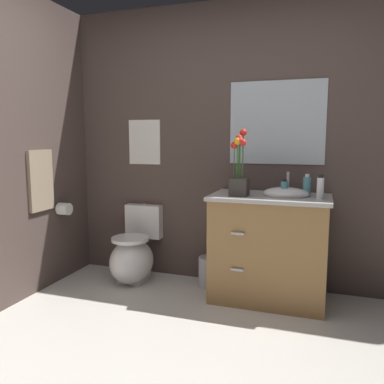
# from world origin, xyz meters

# --- Properties ---
(wall_back) EXTENTS (4.75, 0.05, 2.50)m
(wall_back) POSITION_xyz_m (0.20, 1.75, 1.25)
(wall_back) COLOR #4C3D38
(wall_back) RESTS_ON ground_plane
(toilet) EXTENTS (0.38, 0.59, 0.69)m
(toilet) POSITION_xyz_m (-0.86, 1.45, 0.24)
(toilet) COLOR white
(toilet) RESTS_ON ground_plane
(vanity_cabinet) EXTENTS (0.94, 0.56, 1.05)m
(vanity_cabinet) POSITION_xyz_m (0.38, 1.43, 0.45)
(vanity_cabinet) COLOR #9E7242
(vanity_cabinet) RESTS_ON ground_plane
(flower_vase) EXTENTS (0.14, 0.14, 0.53)m
(flower_vase) POSITION_xyz_m (0.15, 1.33, 1.04)
(flower_vase) COLOR #38332D
(flower_vase) RESTS_ON vanity_cabinet
(soap_bottle) EXTENTS (0.05, 0.05, 0.18)m
(soap_bottle) POSITION_xyz_m (0.76, 1.37, 0.95)
(soap_bottle) COLOR white
(soap_bottle) RESTS_ON vanity_cabinet
(lotion_bottle) EXTENTS (0.06, 0.06, 0.18)m
(lotion_bottle) POSITION_xyz_m (0.66, 1.47, 0.95)
(lotion_bottle) COLOR teal
(lotion_bottle) RESTS_ON vanity_cabinet
(hand_wash_bottle) EXTENTS (0.06, 0.06, 0.14)m
(hand_wash_bottle) POSITION_xyz_m (0.49, 1.39, 0.93)
(hand_wash_bottle) COLOR teal
(hand_wash_bottle) RESTS_ON vanity_cabinet
(trash_bin) EXTENTS (0.18, 0.18, 0.27)m
(trash_bin) POSITION_xyz_m (-0.16, 1.54, 0.14)
(trash_bin) COLOR #B7B7BC
(trash_bin) RESTS_ON ground_plane
(wall_poster) EXTENTS (0.32, 0.01, 0.42)m
(wall_poster) POSITION_xyz_m (-0.86, 1.72, 1.28)
(wall_poster) COLOR silver
(wall_mirror) EXTENTS (0.80, 0.01, 0.70)m
(wall_mirror) POSITION_xyz_m (0.38, 1.72, 1.45)
(wall_mirror) COLOR #B2BCC6
(hanging_towel) EXTENTS (0.03, 0.28, 0.52)m
(hanging_towel) POSITION_xyz_m (-1.51, 1.03, 0.96)
(hanging_towel) COLOR gray
(toilet_paper_roll) EXTENTS (0.11, 0.11, 0.11)m
(toilet_paper_roll) POSITION_xyz_m (-1.46, 1.26, 0.68)
(toilet_paper_roll) COLOR white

